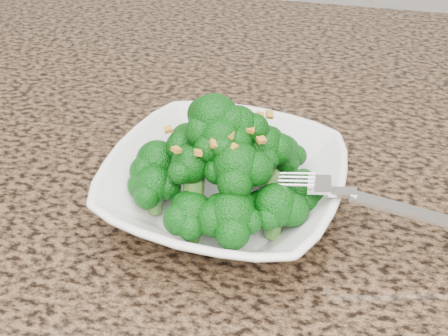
# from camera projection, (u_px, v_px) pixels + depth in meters

# --- Properties ---
(granite_counter) EXTENTS (1.64, 1.04, 0.03)m
(granite_counter) POSITION_uv_depth(u_px,v_px,m) (138.00, 177.00, 0.61)
(granite_counter) COLOR brown
(granite_counter) RESTS_ON cabinet
(bowl) EXTENTS (0.25, 0.25, 0.05)m
(bowl) POSITION_uv_depth(u_px,v_px,m) (224.00, 187.00, 0.53)
(bowl) COLOR white
(bowl) RESTS_ON granite_counter
(broccoli_pile) EXTENTS (0.19, 0.19, 0.08)m
(broccoli_pile) POSITION_uv_depth(u_px,v_px,m) (224.00, 129.00, 0.49)
(broccoli_pile) COLOR #09510C
(broccoli_pile) RESTS_ON bowl
(garlic_topping) EXTENTS (0.12, 0.12, 0.01)m
(garlic_topping) POSITION_uv_depth(u_px,v_px,m) (224.00, 87.00, 0.47)
(garlic_topping) COLOR gold
(garlic_topping) RESTS_ON broccoli_pile
(fork) EXTENTS (0.20, 0.04, 0.01)m
(fork) POSITION_uv_depth(u_px,v_px,m) (348.00, 193.00, 0.47)
(fork) COLOR silver
(fork) RESTS_ON bowl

